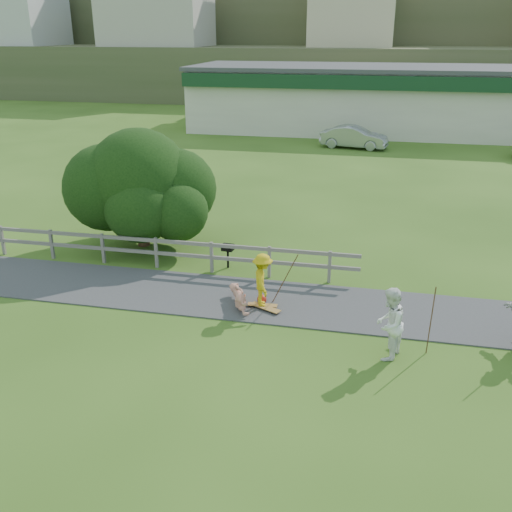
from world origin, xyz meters
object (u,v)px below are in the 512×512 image
object	(u,v)px
spectator_a	(389,324)
car_silver	(354,137)
skater_fallen	(240,297)
tree	(141,205)
bbq	(228,256)
skater_rider	(263,283)

from	to	relation	value
spectator_a	car_silver	bearing A→B (deg)	-156.85
skater_fallen	spectator_a	size ratio (longest dim) A/B	0.88
tree	bbq	world-z (taller)	tree
spectator_a	car_silver	distance (m)	27.88
skater_fallen	car_silver	bearing A→B (deg)	61.46
bbq	tree	bearing A→B (deg)	164.31
skater_rider	bbq	xyz separation A→B (m)	(-1.81, 2.81, -0.38)
car_silver	tree	distance (m)	22.53
car_silver	spectator_a	bearing A→B (deg)	-165.52
skater_rider	spectator_a	bearing A→B (deg)	-136.85
skater_fallen	bbq	distance (m)	3.09
skater_rider	tree	xyz separation A→B (m)	(-5.56, 4.28, 0.81)
skater_rider	bbq	size ratio (longest dim) A/B	1.90
bbq	spectator_a	bearing A→B (deg)	-35.86
skater_rider	skater_fallen	world-z (taller)	skater_rider
skater_fallen	tree	distance (m)	6.67
spectator_a	bbq	distance (m)	7.30
skater_rider	car_silver	world-z (taller)	skater_rider
skater_rider	bbq	distance (m)	3.36
skater_fallen	tree	world-z (taller)	tree
skater_rider	spectator_a	world-z (taller)	spectator_a
skater_rider	car_silver	xyz separation A→B (m)	(1.25, 25.75, -0.05)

